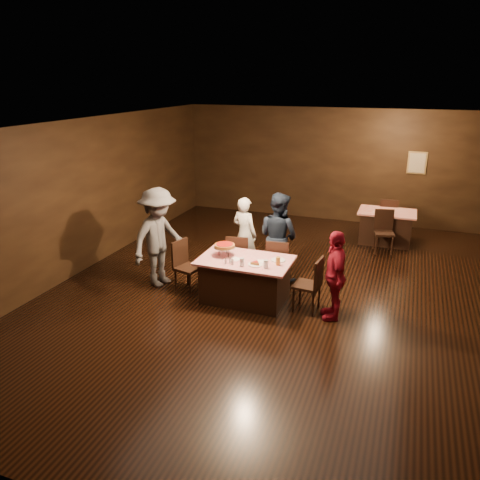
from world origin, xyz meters
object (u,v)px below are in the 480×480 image
(back_table, at_px, (386,227))
(diner_navy_hoodie, at_px, (278,236))
(main_table, at_px, (245,280))
(glass_front_right, at_px, (266,264))
(plate_empty, at_px, (278,260))
(chair_end_left, at_px, (188,267))
(chair_back_near, at_px, (384,232))
(diner_red_shirt, at_px, (335,275))
(chair_back_far, at_px, (388,217))
(chair_end_right, at_px, (307,284))
(pizza_stand, at_px, (225,246))
(glass_amber, at_px, (278,261))
(diner_grey_knit, at_px, (159,237))
(diner_white_jacket, at_px, (245,234))
(chair_far_left, at_px, (239,257))
(glass_front_left, at_px, (242,262))
(chair_far_right, at_px, (279,263))

(back_table, distance_m, diner_navy_hoodie, 3.46)
(main_table, relative_size, diner_navy_hoodie, 0.93)
(diner_navy_hoodie, relative_size, glass_front_right, 12.29)
(plate_empty, bearing_deg, chair_end_left, -174.81)
(chair_back_near, bearing_deg, diner_red_shirt, -111.68)
(chair_back_far, height_order, diner_navy_hoodie, diner_navy_hoodie)
(main_table, bearing_deg, chair_end_right, 0.00)
(chair_end_right, height_order, pizza_stand, pizza_stand)
(diner_red_shirt, xyz_separation_m, glass_amber, (-0.96, 0.05, 0.09))
(chair_end_left, relative_size, diner_grey_knit, 0.51)
(glass_amber, bearing_deg, glass_front_right, -126.87)
(chair_back_far, height_order, glass_amber, chair_back_far)
(chair_end_left, bearing_deg, main_table, -75.90)
(back_table, bearing_deg, glass_amber, -110.37)
(back_table, relative_size, diner_white_jacket, 0.85)
(chair_far_left, bearing_deg, main_table, 107.31)
(chair_back_near, bearing_deg, chair_end_left, -146.56)
(chair_back_near, xyz_separation_m, glass_front_left, (-2.06, -3.62, 0.37))
(chair_far_right, xyz_separation_m, pizza_stand, (-0.80, -0.70, 0.48))
(chair_back_far, relative_size, diner_navy_hoodie, 0.55)
(diner_white_jacket, bearing_deg, diner_red_shirt, 163.04)
(glass_front_right, bearing_deg, chair_back_far, 71.16)
(chair_back_far, bearing_deg, chair_far_left, 54.30)
(diner_red_shirt, distance_m, glass_front_right, 1.12)
(chair_far_right, bearing_deg, glass_amber, 99.52)
(diner_navy_hoodie, distance_m, pizza_stand, 1.27)
(chair_far_left, bearing_deg, glass_front_left, 102.43)
(chair_end_right, relative_size, diner_navy_hoodie, 0.55)
(chair_back_far, distance_m, diner_grey_knit, 5.96)
(chair_far_left, height_order, diner_white_jacket, diner_white_jacket)
(chair_end_right, distance_m, diner_red_shirt, 0.54)
(chair_back_far, bearing_deg, chair_back_near, 87.29)
(chair_back_near, bearing_deg, glass_amber, -126.65)
(back_table, relative_size, chair_back_far, 1.37)
(glass_front_left, distance_m, glass_amber, 0.60)
(diner_navy_hoodie, relative_size, glass_front_left, 12.29)
(glass_front_right, bearing_deg, chair_end_right, 21.04)
(main_table, bearing_deg, glass_front_left, -80.54)
(chair_back_near, height_order, glass_front_left, chair_back_near)
(chair_end_left, height_order, pizza_stand, pizza_stand)
(back_table, bearing_deg, glass_front_right, -111.26)
(glass_front_left, bearing_deg, chair_far_left, 113.20)
(chair_back_far, height_order, pizza_stand, pizza_stand)
(chair_far_left, relative_size, plate_empty, 3.80)
(chair_back_near, height_order, diner_navy_hoodie, diner_navy_hoodie)
(chair_back_near, bearing_deg, pizza_stand, -140.03)
(chair_end_left, bearing_deg, back_table, -24.53)
(chair_back_near, xyz_separation_m, glass_front_right, (-1.66, -3.57, 0.37))
(chair_far_right, bearing_deg, chair_end_left, 22.05)
(diner_red_shirt, bearing_deg, glass_amber, -111.22)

